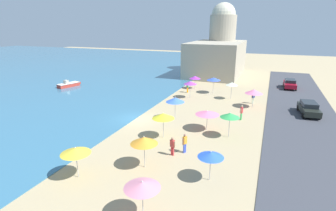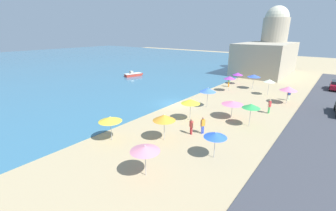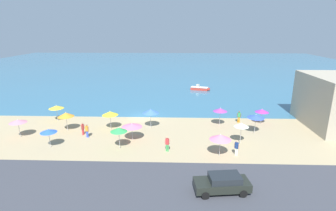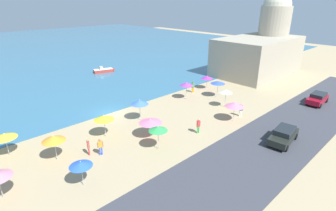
% 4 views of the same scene
% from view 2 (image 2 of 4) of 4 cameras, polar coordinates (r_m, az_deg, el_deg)
% --- Properties ---
extents(ground_plane, '(160.00, 160.00, 0.00)m').
position_cam_2_polar(ground_plane, '(31.00, 1.37, 0.41)').
color(ground_plane, tan).
extents(sea, '(150.00, 110.00, 0.05)m').
position_cam_2_polar(sea, '(76.94, -33.99, 8.21)').
color(sea, teal).
rests_on(sea, ground_plane).
extents(coastal_road, '(80.00, 8.00, 0.06)m').
position_cam_2_polar(coastal_road, '(25.53, 36.08, -7.36)').
color(coastal_road, '#3A3C44').
rests_on(coastal_road, ground_plane).
extents(beach_umbrella_0, '(2.06, 2.06, 2.36)m').
position_cam_2_polar(beach_umbrella_0, '(15.39, -5.86, -10.84)').
color(beach_umbrella_0, '#B2B2B7').
rests_on(beach_umbrella_0, ground_plane).
extents(beach_umbrella_1, '(1.70, 1.70, 2.57)m').
position_cam_2_polar(beach_umbrella_1, '(38.08, 24.37, 5.74)').
color(beach_umbrella_1, '#B2B2B7').
rests_on(beach_umbrella_1, ground_plane).
extents(beach_umbrella_2, '(1.94, 1.94, 2.60)m').
position_cam_2_polar(beach_umbrella_2, '(38.41, 15.41, 6.84)').
color(beach_umbrella_2, '#B2B2B7').
rests_on(beach_umbrella_2, ground_plane).
extents(beach_umbrella_3, '(2.12, 2.12, 2.54)m').
position_cam_2_polar(beach_umbrella_3, '(24.85, 5.75, 1.06)').
color(beach_umbrella_3, '#B2B2B7').
rests_on(beach_umbrella_3, ground_plane).
extents(beach_umbrella_4, '(2.16, 2.16, 2.56)m').
position_cam_2_polar(beach_umbrella_4, '(41.32, 20.99, 7.04)').
color(beach_umbrella_4, '#B2B2B7').
rests_on(beach_umbrella_4, ground_plane).
extents(beach_umbrella_5, '(1.81, 1.81, 2.24)m').
position_cam_2_polar(beach_umbrella_5, '(17.83, 11.96, -7.34)').
color(beach_umbrella_5, '#B2B2B7').
rests_on(beach_umbrella_5, ground_plane).
extents(beach_umbrella_6, '(2.46, 2.46, 2.10)m').
position_cam_2_polar(beach_umbrella_6, '(26.45, 16.08, 0.66)').
color(beach_umbrella_6, '#B2B2B7').
rests_on(beach_umbrella_6, ground_plane).
extents(beach_umbrella_7, '(2.27, 2.27, 2.48)m').
position_cam_2_polar(beach_umbrella_7, '(34.69, 28.31, 3.79)').
color(beach_umbrella_7, '#B2B2B7').
rests_on(beach_umbrella_7, ground_plane).
extents(beach_umbrella_8, '(1.89, 1.89, 2.23)m').
position_cam_2_polar(beach_umbrella_8, '(44.29, 17.31, 7.66)').
color(beach_umbrella_8, '#B2B2B7').
rests_on(beach_umbrella_8, ground_plane).
extents(beach_umbrella_9, '(2.12, 2.12, 2.65)m').
position_cam_2_polar(beach_umbrella_9, '(29.60, 10.09, 3.91)').
color(beach_umbrella_9, '#B2B2B7').
rests_on(beach_umbrella_9, ground_plane).
extents(beach_umbrella_10, '(1.86, 1.86, 2.53)m').
position_cam_2_polar(beach_umbrella_10, '(24.65, 20.39, -0.12)').
color(beach_umbrella_10, '#B2B2B7').
rests_on(beach_umbrella_10, ground_plane).
extents(beach_umbrella_11, '(2.11, 2.11, 2.36)m').
position_cam_2_polar(beach_umbrella_11, '(20.81, -14.49, -3.37)').
color(beach_umbrella_11, '#B2B2B7').
rests_on(beach_umbrella_11, ground_plane).
extents(beach_umbrella_12, '(2.08, 2.08, 2.56)m').
position_cam_2_polar(beach_umbrella_12, '(20.12, -0.99, -3.08)').
color(beach_umbrella_12, '#B2B2B7').
rests_on(beach_umbrella_12, ground_plane).
extents(bather_0, '(0.56, 0.30, 1.75)m').
position_cam_2_polar(bather_0, '(41.80, 15.22, 5.92)').
color(bather_0, orange).
rests_on(bather_0, ground_plane).
extents(bather_1, '(0.43, 0.43, 1.73)m').
position_cam_2_polar(bather_1, '(36.68, 28.38, 2.60)').
color(bather_1, '#E1F5D1').
rests_on(bather_1, ground_plane).
extents(bather_2, '(0.55, 0.31, 1.75)m').
position_cam_2_polar(bather_2, '(29.86, 24.39, -0.03)').
color(bather_2, green).
rests_on(bather_2, ground_plane).
extents(bather_3, '(0.34, 0.53, 1.62)m').
position_cam_2_polar(bather_3, '(21.85, 5.95, -5.11)').
color(bather_3, '#D5383F').
rests_on(bather_3, ground_plane).
extents(bather_4, '(0.53, 0.35, 1.73)m').
position_cam_2_polar(bather_4, '(22.11, 8.84, -4.78)').
color(bather_4, blue).
rests_on(bather_4, ground_plane).
extents(skiff_nearshore, '(4.25, 2.34, 1.22)m').
position_cam_2_polar(skiff_nearshore, '(50.43, -8.84, 7.77)').
color(skiff_nearshore, '#B9372B').
rests_on(skiff_nearshore, sea).
extents(harbor_fortress, '(17.69, 10.39, 15.23)m').
position_cam_2_polar(harbor_fortress, '(59.34, 24.08, 12.37)').
color(harbor_fortress, '#A69C87').
rests_on(harbor_fortress, ground_plane).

